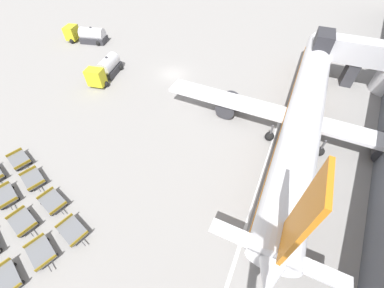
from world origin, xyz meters
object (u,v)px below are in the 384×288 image
Objects in this scene: fuel_tanker_secondary at (88,35)px; baggage_dolly_row_near_col_d at (6,280)px; baggage_dolly_row_mid_a_col_d at (41,253)px; baggage_dolly_row_mid_b_col_a at (19,160)px; airplane at (305,110)px; baggage_dolly_row_mid_b_col_c at (53,202)px; baggage_dolly_row_mid_b_col_d at (73,231)px; baggage_dolly_row_mid_b_col_b at (33,179)px; baggage_dolly_row_mid_a_col_b at (5,196)px; baggage_dolly_row_mid_a_col_c at (23,222)px; fuel_tanker_primary at (106,69)px.

fuel_tanker_secondary reaches higher than baggage_dolly_row_near_col_d.
baggage_dolly_row_mid_a_col_d and baggage_dolly_row_mid_b_col_a have the same top height.
baggage_dolly_row_near_col_d and baggage_dolly_row_mid_b_col_a have the same top height.
baggage_dolly_row_near_col_d is at bearing -100.86° from baggage_dolly_row_mid_a_col_d.
airplane is 12.46× the size of baggage_dolly_row_mid_a_col_d.
baggage_dolly_row_mid_b_col_c is 1.00× the size of baggage_dolly_row_mid_b_col_d.
baggage_dolly_row_mid_b_col_b is (-6.74, 6.79, 0.00)m from baggage_dolly_row_near_col_d.
baggage_dolly_row_mid_a_col_d is (-14.08, -26.74, -2.67)m from airplane.
baggage_dolly_row_mid_b_col_c is (4.52, 2.08, 0.00)m from baggage_dolly_row_mid_a_col_b.
baggage_dolly_row_mid_b_col_a is at bearing 156.09° from baggage_dolly_row_mid_a_col_d.
fuel_tanker_secondary is at bearing 124.41° from baggage_dolly_row_mid_b_col_a.
baggage_dolly_row_mid_b_col_c is at bearing -8.18° from baggage_dolly_row_mid_b_col_b.
baggage_dolly_row_near_col_d is at bearing -66.27° from baggage_dolly_row_mid_b_col_c.
baggage_dolly_row_mid_b_col_c is (4.01, -0.58, 0.00)m from baggage_dolly_row_mid_b_col_b.
baggage_dolly_row_near_col_d is at bearing -103.12° from baggage_dolly_row_mid_b_col_d.
fuel_tanker_secondary is at bearing 128.82° from baggage_dolly_row_mid_b_col_b.
baggage_dolly_row_mid_b_col_a is at bearing 144.08° from baggage_dolly_row_near_col_d.
fuel_tanker_secondary is 40.34m from baggage_dolly_row_mid_b_col_d.
baggage_dolly_row_mid_b_col_b is (21.21, -26.36, -0.81)m from fuel_tanker_secondary.
airplane is 30.34m from baggage_dolly_row_mid_a_col_d.
baggage_dolly_row_mid_a_col_d is 11.96m from baggage_dolly_row_mid_b_col_a.
airplane is 12.54× the size of baggage_dolly_row_mid_a_col_c.
baggage_dolly_row_mid_b_col_d is (7.98, -1.46, 0.00)m from baggage_dolly_row_mid_b_col_b.
fuel_tanker_secondary is at bearing 149.54° from fuel_tanker_primary.
baggage_dolly_row_mid_b_col_d is (8.49, 1.19, 0.00)m from baggage_dolly_row_mid_a_col_b.
baggage_dolly_row_mid_a_col_d is (7.77, -1.43, 0.00)m from baggage_dolly_row_mid_a_col_b.
baggage_dolly_row_mid_a_col_c is 0.99× the size of baggage_dolly_row_mid_a_col_d.
baggage_dolly_row_mid_b_col_b is at bearing -51.18° from fuel_tanker_secondary.
baggage_dolly_row_mid_a_col_d is 8.33m from baggage_dolly_row_mid_b_col_b.
airplane is 27.70m from baggage_dolly_row_mid_b_col_d.
airplane is 33.35m from baggage_dolly_row_mid_b_col_a.
baggage_dolly_row_mid_b_col_b is 8.12m from baggage_dolly_row_mid_b_col_d.
airplane reaches higher than baggage_dolly_row_mid_b_col_b.
baggage_dolly_row_mid_b_col_d is at bearing 74.60° from baggage_dolly_row_mid_a_col_d.
fuel_tanker_primary reaches higher than baggage_dolly_row_mid_a_col_b.
baggage_dolly_row_mid_a_col_c is 4.79m from baggage_dolly_row_mid_b_col_b.
baggage_dolly_row_near_col_d is 5.46m from baggage_dolly_row_mid_b_col_d.
fuel_tanker_primary is at bearing -30.46° from fuel_tanker_secondary.
airplane is 5.15× the size of fuel_tanker_secondary.
fuel_tanker_primary is at bearing 118.51° from baggage_dolly_row_mid_a_col_c.
fuel_tanker_primary is 2.26× the size of baggage_dolly_row_mid_b_col_d.
airplane is 12.46× the size of baggage_dolly_row_mid_a_col_b.
baggage_dolly_row_near_col_d is 1.00× the size of baggage_dolly_row_mid_b_col_a.
fuel_tanker_secondary is 2.44× the size of baggage_dolly_row_mid_a_col_c.
baggage_dolly_row_mid_b_col_a is at bearing 170.15° from baggage_dolly_row_mid_b_col_c.
baggage_dolly_row_mid_b_col_d is at bearing 22.33° from baggage_dolly_row_mid_a_col_c.
airplane reaches higher than baggage_dolly_row_mid_a_col_b.
airplane is at bearing 46.72° from baggage_dolly_row_mid_b_col_b.
baggage_dolly_row_mid_a_col_d is 4.78m from baggage_dolly_row_mid_b_col_c.
baggage_dolly_row_mid_a_col_d is at bearing -55.39° from fuel_tanker_primary.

